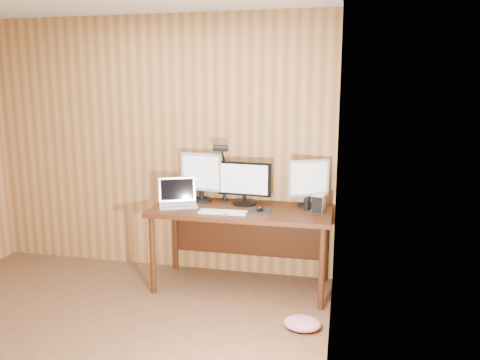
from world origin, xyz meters
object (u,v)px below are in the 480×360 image
(desk, at_px, (243,219))
(monitor_left, at_px, (201,175))
(speaker, at_px, (307,204))
(mouse, at_px, (260,208))
(monitor_center, at_px, (245,183))
(desk_lamp, at_px, (222,164))
(hard_drive, at_px, (319,204))
(phone, at_px, (226,214))
(keyboard, at_px, (223,212))
(monitor_right, at_px, (308,182))
(laptop, at_px, (178,198))

(desk, xyz_separation_m, monitor_left, (-0.43, 0.12, 0.37))
(speaker, bearing_deg, mouse, -164.68)
(monitor_center, bearing_deg, monitor_left, -179.39)
(monitor_center, relative_size, desk_lamp, 0.86)
(desk, distance_m, speaker, 0.60)
(monitor_center, height_order, speaker, monitor_center)
(monitor_center, height_order, hard_drive, monitor_center)
(phone, bearing_deg, desk_lamp, 124.43)
(keyboard, height_order, speaker, speaker)
(monitor_center, relative_size, monitor_right, 1.18)
(desk_lamp, bearing_deg, monitor_right, 16.80)
(hard_drive, bearing_deg, monitor_center, -179.97)
(monitor_right, relative_size, laptop, 1.04)
(laptop, bearing_deg, desk_lamp, 1.78)
(mouse, distance_m, speaker, 0.41)
(monitor_right, xyz_separation_m, keyboard, (-0.70, -0.38, -0.22))
(monitor_right, distance_m, phone, 0.81)
(keyboard, relative_size, phone, 3.88)
(speaker, relative_size, desk_lamp, 0.19)
(monitor_right, height_order, speaker, monitor_right)
(desk_lamp, bearing_deg, phone, -54.95)
(desk, bearing_deg, monitor_left, 164.37)
(monitor_center, xyz_separation_m, phone, (-0.07, -0.40, -0.20))
(monitor_left, relative_size, phone, 4.26)
(monitor_left, distance_m, speaker, 1.03)
(keyboard, distance_m, speaker, 0.74)
(laptop, bearing_deg, hard_drive, -22.46)
(desk_lamp, bearing_deg, keyboard, -58.56)
(hard_drive, bearing_deg, desk_lamp, -179.43)
(hard_drive, height_order, speaker, hard_drive)
(desk, xyz_separation_m, desk_lamp, (-0.22, 0.12, 0.49))
(desk, height_order, desk_lamp, desk_lamp)
(desk, relative_size, keyboard, 3.81)
(keyboard, bearing_deg, hard_drive, 13.55)
(monitor_right, bearing_deg, phone, -172.03)
(monitor_left, height_order, desk_lamp, desk_lamp)
(monitor_left, bearing_deg, hard_drive, -1.23)
(desk, bearing_deg, desk_lamp, 152.28)
(keyboard, xyz_separation_m, desk_lamp, (-0.10, 0.38, 0.35))
(mouse, distance_m, hard_drive, 0.51)
(monitor_center, relative_size, mouse, 4.72)
(monitor_center, relative_size, phone, 4.69)
(keyboard, bearing_deg, monitor_left, 126.81)
(monitor_center, height_order, monitor_left, monitor_left)
(laptop, distance_m, mouse, 0.78)
(monitor_left, xyz_separation_m, hard_drive, (1.11, -0.16, -0.18))
(monitor_center, xyz_separation_m, hard_drive, (0.68, -0.12, -0.13))
(monitor_center, height_order, monitor_right, monitor_right)
(phone, bearing_deg, speaker, 41.02)
(mouse, height_order, hard_drive, hard_drive)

